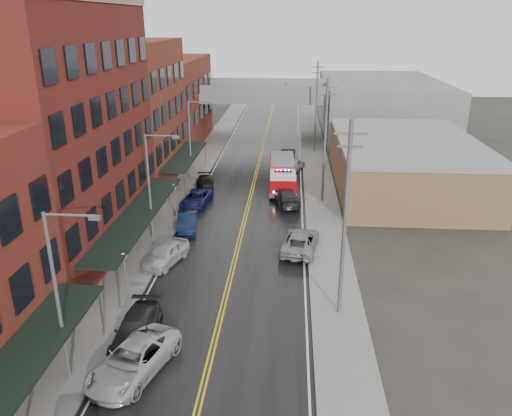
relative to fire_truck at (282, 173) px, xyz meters
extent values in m
cube|color=black|center=(-3.16, -9.01, -1.66)|extent=(11.00, 160.00, 0.02)
cube|color=slate|center=(-10.46, -9.01, -1.60)|extent=(3.00, 160.00, 0.15)
cube|color=slate|center=(4.14, -9.01, -1.60)|extent=(3.00, 160.00, 0.15)
cube|color=gray|center=(-8.81, -9.01, -1.60)|extent=(0.30, 160.00, 0.15)
cube|color=gray|center=(2.49, -9.01, -1.60)|extent=(0.30, 160.00, 0.15)
cube|color=maroon|center=(-16.46, -16.01, 7.33)|extent=(9.00, 20.00, 18.00)
cube|color=maroon|center=(-16.46, 1.49, 5.83)|extent=(9.00, 15.00, 15.00)
cube|color=maroon|center=(-16.46, 18.99, 4.33)|extent=(9.00, 20.00, 12.00)
cube|color=brown|center=(12.84, 0.99, 0.83)|extent=(14.00, 22.00, 5.00)
cube|color=slate|center=(14.84, 30.99, 2.33)|extent=(18.00, 30.00, 8.00)
cube|color=black|center=(-10.66, -35.01, 1.33)|extent=(2.60, 16.00, 0.18)
cylinder|color=slate|center=(-9.51, -27.41, -0.17)|extent=(0.10, 0.10, 3.00)
cube|color=black|center=(-10.66, -16.01, 1.33)|extent=(2.60, 18.00, 0.18)
cylinder|color=slate|center=(-9.51, -24.61, -0.17)|extent=(0.10, 0.10, 3.00)
cylinder|color=slate|center=(-9.51, -7.41, -0.17)|extent=(0.10, 0.10, 3.00)
cube|color=black|center=(-10.66, 1.49, 1.33)|extent=(2.60, 13.00, 0.18)
cylinder|color=slate|center=(-9.51, -4.61, -0.17)|extent=(0.10, 0.10, 3.00)
cylinder|color=slate|center=(-9.51, 7.59, -0.17)|extent=(0.10, 0.10, 3.00)
cylinder|color=#59595B|center=(-9.56, -23.01, -0.27)|extent=(0.14, 0.14, 2.80)
sphere|color=silver|center=(-9.56, -23.01, 1.23)|extent=(0.44, 0.44, 0.44)
cylinder|color=#59595B|center=(-9.56, -9.01, -0.27)|extent=(0.14, 0.14, 2.80)
sphere|color=silver|center=(-9.56, -9.01, 1.23)|extent=(0.44, 0.44, 0.44)
cylinder|color=#59595B|center=(-9.96, -31.01, 2.83)|extent=(0.18, 0.18, 9.00)
cylinder|color=#59595B|center=(-8.76, -31.01, 7.23)|extent=(2.40, 0.12, 0.12)
cube|color=#59595B|center=(-7.66, -31.01, 7.13)|extent=(0.50, 0.22, 0.18)
cylinder|color=#59595B|center=(-9.96, -15.01, 2.83)|extent=(0.18, 0.18, 9.00)
cylinder|color=#59595B|center=(-8.76, -15.01, 7.23)|extent=(2.40, 0.12, 0.12)
cube|color=#59595B|center=(-7.66, -15.01, 7.13)|extent=(0.50, 0.22, 0.18)
cylinder|color=#59595B|center=(-9.96, 0.99, 2.83)|extent=(0.18, 0.18, 9.00)
cylinder|color=#59595B|center=(-8.76, 0.99, 7.23)|extent=(2.40, 0.12, 0.12)
cube|color=#59595B|center=(-7.66, 0.99, 7.13)|extent=(0.50, 0.22, 0.18)
cylinder|color=#59595B|center=(4.04, -24.01, 4.33)|extent=(0.24, 0.24, 12.00)
cube|color=#59595B|center=(4.04, -24.01, 9.53)|extent=(1.80, 0.12, 0.12)
cube|color=#59595B|center=(4.04, -24.01, 8.83)|extent=(1.40, 0.12, 0.12)
cylinder|color=#59595B|center=(4.04, -4.01, 4.33)|extent=(0.24, 0.24, 12.00)
cube|color=#59595B|center=(4.04, -4.01, 9.53)|extent=(1.80, 0.12, 0.12)
cube|color=#59595B|center=(4.04, -4.01, 8.83)|extent=(1.40, 0.12, 0.12)
cylinder|color=#59595B|center=(4.04, 15.99, 4.33)|extent=(0.24, 0.24, 12.00)
cube|color=#59595B|center=(4.04, 15.99, 9.53)|extent=(1.80, 0.12, 0.12)
cube|color=#59595B|center=(4.04, 15.99, 8.83)|extent=(1.40, 0.12, 0.12)
cube|color=slate|center=(-3.16, 22.99, 5.08)|extent=(40.00, 10.00, 1.50)
cube|color=slate|center=(-14.16, 22.99, 1.33)|extent=(1.60, 8.00, 6.00)
cube|color=slate|center=(7.84, 22.99, 1.33)|extent=(1.60, 8.00, 6.00)
cube|color=#B80813|center=(-0.05, 1.33, -0.02)|extent=(2.89, 5.95, 2.23)
cube|color=#B80813|center=(0.11, -2.81, -0.34)|extent=(2.77, 2.87, 1.60)
cube|color=silver|center=(0.11, -2.81, 0.72)|extent=(2.63, 2.65, 0.53)
cube|color=black|center=(0.10, -2.60, -0.02)|extent=(2.75, 1.81, 0.85)
cube|color=slate|center=(-0.05, 1.33, 1.25)|extent=(2.61, 5.52, 0.32)
cube|color=black|center=(0.11, -2.81, 1.07)|extent=(1.71, 0.37, 0.15)
sphere|color=#FF0C0C|center=(-0.47, -2.84, 1.16)|extent=(0.21, 0.21, 0.21)
sphere|color=#1933FF|center=(0.70, -2.79, 1.16)|extent=(0.21, 0.21, 0.21)
cylinder|color=black|center=(-1.05, -2.96, -1.14)|extent=(1.08, 0.41, 1.06)
cylinder|color=black|center=(1.29, -2.87, -1.14)|extent=(1.08, 0.41, 1.06)
cylinder|color=black|center=(-1.20, 0.76, -1.14)|extent=(1.08, 0.41, 1.06)
cylinder|color=black|center=(1.14, 0.85, -1.14)|extent=(1.08, 0.41, 1.06)
cylinder|color=black|center=(-1.31, 3.41, -1.14)|extent=(1.08, 0.41, 1.06)
cylinder|color=black|center=(1.03, 3.51, -1.14)|extent=(1.08, 0.41, 1.06)
imported|color=#B3B7BC|center=(-6.84, -30.32, -0.86)|extent=(4.32, 6.36, 1.62)
imported|color=black|center=(-7.48, -27.71, -0.91)|extent=(2.24, 5.28, 1.52)
imported|color=#BABABA|center=(-8.16, -18.13, -0.89)|extent=(3.18, 4.96, 1.57)
imported|color=black|center=(-7.86, -11.81, -0.92)|extent=(2.24, 4.73, 1.50)
imported|color=#14154C|center=(-8.16, -5.81, -0.98)|extent=(2.82, 5.17, 1.37)
imported|color=black|center=(-8.16, -1.00, -1.00)|extent=(2.54, 4.84, 1.34)
imported|color=gray|center=(1.73, -15.21, -0.90)|extent=(3.37, 5.88, 1.54)
imported|color=#242427|center=(0.46, -4.81, -0.90)|extent=(3.31, 5.67, 1.54)
imported|color=silver|center=(1.39, 7.19, -1.01)|extent=(2.69, 4.19, 1.33)
imported|color=black|center=(0.44, 12.27, -0.97)|extent=(2.02, 4.39, 1.40)
camera|label=1|loc=(0.86, -50.71, 15.28)|focal=35.00mm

